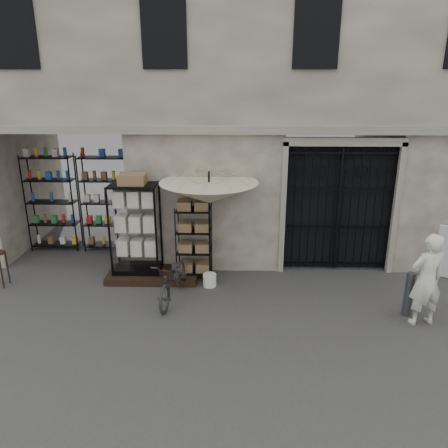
{
  "coord_description": "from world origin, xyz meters",
  "views": [
    {
      "loc": [
        -0.58,
        -7.34,
        4.29
      ],
      "look_at": [
        -0.8,
        1.4,
        1.35
      ],
      "focal_mm": 35.0,
      "sensor_mm": 36.0,
      "label": 1
    }
  ],
  "objects_px": {
    "wire_rack": "(194,243)",
    "bicycle": "(174,299)",
    "white_bucket": "(210,280)",
    "shopkeeper": "(420,323)",
    "display_cabinet": "(136,233)",
    "steel_bollard": "(409,294)",
    "market_umbrella": "(209,187)"
  },
  "relations": [
    {
      "from": "market_umbrella",
      "to": "shopkeeper",
      "type": "distance_m",
      "value": 4.82
    },
    {
      "from": "white_bucket",
      "to": "steel_bollard",
      "type": "height_order",
      "value": "steel_bollard"
    },
    {
      "from": "display_cabinet",
      "to": "market_umbrella",
      "type": "distance_m",
      "value": 1.95
    },
    {
      "from": "wire_rack",
      "to": "shopkeeper",
      "type": "relative_size",
      "value": 0.97
    },
    {
      "from": "white_bucket",
      "to": "steel_bollard",
      "type": "xyz_separation_m",
      "value": [
        3.8,
        -1.13,
        0.3
      ]
    },
    {
      "from": "market_umbrella",
      "to": "bicycle",
      "type": "distance_m",
      "value": 2.41
    },
    {
      "from": "display_cabinet",
      "to": "steel_bollard",
      "type": "bearing_deg",
      "value": -26.1
    },
    {
      "from": "wire_rack",
      "to": "white_bucket",
      "type": "height_order",
      "value": "wire_rack"
    },
    {
      "from": "white_bucket",
      "to": "shopkeeper",
      "type": "relative_size",
      "value": 0.16
    },
    {
      "from": "shopkeeper",
      "to": "display_cabinet",
      "type": "bearing_deg",
      "value": -30.26
    },
    {
      "from": "market_umbrella",
      "to": "steel_bollard",
      "type": "height_order",
      "value": "market_umbrella"
    },
    {
      "from": "bicycle",
      "to": "steel_bollard",
      "type": "distance_m",
      "value": 4.55
    },
    {
      "from": "bicycle",
      "to": "steel_bollard",
      "type": "height_order",
      "value": "steel_bollard"
    },
    {
      "from": "wire_rack",
      "to": "market_umbrella",
      "type": "xyz_separation_m",
      "value": [
        0.35,
        -0.13,
        1.3
      ]
    },
    {
      "from": "market_umbrella",
      "to": "shopkeeper",
      "type": "xyz_separation_m",
      "value": [
        3.97,
        -1.72,
        -2.13
      ]
    },
    {
      "from": "wire_rack",
      "to": "bicycle",
      "type": "relative_size",
      "value": 0.99
    },
    {
      "from": "steel_bollard",
      "to": "display_cabinet",
      "type": "bearing_deg",
      "value": 164.1
    },
    {
      "from": "steel_bollard",
      "to": "white_bucket",
      "type": "bearing_deg",
      "value": 163.43
    },
    {
      "from": "white_bucket",
      "to": "shopkeeper",
      "type": "xyz_separation_m",
      "value": [
        3.96,
        -1.41,
        -0.14
      ]
    },
    {
      "from": "white_bucket",
      "to": "bicycle",
      "type": "height_order",
      "value": "bicycle"
    },
    {
      "from": "display_cabinet",
      "to": "white_bucket",
      "type": "height_order",
      "value": "display_cabinet"
    },
    {
      "from": "market_umbrella",
      "to": "steel_bollard",
      "type": "distance_m",
      "value": 4.41
    },
    {
      "from": "display_cabinet",
      "to": "shopkeeper",
      "type": "xyz_separation_m",
      "value": [
        5.59,
        -1.82,
        -1.05
      ]
    },
    {
      "from": "market_umbrella",
      "to": "white_bucket",
      "type": "distance_m",
      "value": 2.01
    },
    {
      "from": "market_umbrella",
      "to": "steel_bollard",
      "type": "relative_size",
      "value": 3.38
    },
    {
      "from": "wire_rack",
      "to": "white_bucket",
      "type": "distance_m",
      "value": 0.89
    },
    {
      "from": "market_umbrella",
      "to": "white_bucket",
      "type": "xyz_separation_m",
      "value": [
        0.01,
        -0.31,
        -1.99
      ]
    },
    {
      "from": "display_cabinet",
      "to": "steel_bollard",
      "type": "height_order",
      "value": "display_cabinet"
    },
    {
      "from": "steel_bollard",
      "to": "wire_rack",
      "type": "bearing_deg",
      "value": 159.35
    },
    {
      "from": "wire_rack",
      "to": "steel_bollard",
      "type": "height_order",
      "value": "wire_rack"
    },
    {
      "from": "white_bucket",
      "to": "steel_bollard",
      "type": "bearing_deg",
      "value": -16.57
    },
    {
      "from": "bicycle",
      "to": "market_umbrella",
      "type": "bearing_deg",
      "value": 61.93
    }
  ]
}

